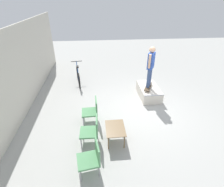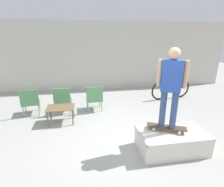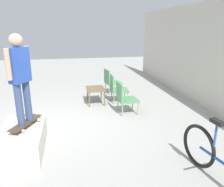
{
  "view_description": "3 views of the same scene",
  "coord_description": "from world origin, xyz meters",
  "px_view_note": "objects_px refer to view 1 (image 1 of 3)",
  "views": [
    {
      "loc": [
        -5.38,
        1.62,
        3.85
      ],
      "look_at": [
        -0.0,
        1.11,
        0.79
      ],
      "focal_mm": 28.0,
      "sensor_mm": 36.0,
      "label": 1
    },
    {
      "loc": [
        -0.78,
        -3.57,
        2.39
      ],
      "look_at": [
        0.02,
        1.28,
        0.75
      ],
      "focal_mm": 28.0,
      "sensor_mm": 36.0,
      "label": 2
    },
    {
      "loc": [
        5.0,
        0.38,
        2.28
      ],
      "look_at": [
        0.01,
        1.38,
        0.74
      ],
      "focal_mm": 35.0,
      "sensor_mm": 36.0,
      "label": 3
    }
  ],
  "objects_px": {
    "coffee_table": "(115,130)",
    "bicycle": "(78,76)",
    "skateboard_on_ramp": "(148,86)",
    "person_skater": "(151,64)",
    "skate_ramp_box": "(149,92)",
    "patio_chair_left": "(92,157)",
    "patio_chair_center": "(92,130)",
    "patio_chair_right": "(92,110)"
  },
  "relations": [
    {
      "from": "coffee_table",
      "to": "bicycle",
      "type": "relative_size",
      "value": 0.45
    },
    {
      "from": "coffee_table",
      "to": "bicycle",
      "type": "xyz_separation_m",
      "value": [
        4.05,
        1.37,
        -0.02
      ]
    },
    {
      "from": "skateboard_on_ramp",
      "to": "person_skater",
      "type": "bearing_deg",
      "value": -20.09
    },
    {
      "from": "skate_ramp_box",
      "to": "bicycle",
      "type": "bearing_deg",
      "value": 63.28
    },
    {
      "from": "coffee_table",
      "to": "bicycle",
      "type": "bearing_deg",
      "value": 18.67
    },
    {
      "from": "bicycle",
      "to": "skateboard_on_ramp",
      "type": "bearing_deg",
      "value": -127.72
    },
    {
      "from": "patio_chair_left",
      "to": "patio_chair_center",
      "type": "distance_m",
      "value": 0.98
    },
    {
      "from": "skate_ramp_box",
      "to": "patio_chair_left",
      "type": "bearing_deg",
      "value": 145.37
    },
    {
      "from": "skate_ramp_box",
      "to": "person_skater",
      "type": "height_order",
      "value": "person_skater"
    },
    {
      "from": "coffee_table",
      "to": "patio_chair_center",
      "type": "distance_m",
      "value": 0.68
    },
    {
      "from": "coffee_table",
      "to": "patio_chair_center",
      "type": "bearing_deg",
      "value": 90.22
    },
    {
      "from": "bicycle",
      "to": "skate_ramp_box",
      "type": "bearing_deg",
      "value": -125.49
    },
    {
      "from": "patio_chair_center",
      "to": "bicycle",
      "type": "height_order",
      "value": "bicycle"
    },
    {
      "from": "patio_chair_right",
      "to": "person_skater",
      "type": "bearing_deg",
      "value": 118.24
    },
    {
      "from": "patio_chair_right",
      "to": "bicycle",
      "type": "xyz_separation_m",
      "value": [
        3.05,
        0.7,
        -0.07
      ]
    },
    {
      "from": "patio_chair_left",
      "to": "bicycle",
      "type": "bearing_deg",
      "value": 178.55
    },
    {
      "from": "skateboard_on_ramp",
      "to": "patio_chair_right",
      "type": "distance_m",
      "value": 2.7
    },
    {
      "from": "patio_chair_left",
      "to": "bicycle",
      "type": "distance_m",
      "value": 5.08
    },
    {
      "from": "patio_chair_left",
      "to": "patio_chair_right",
      "type": "height_order",
      "value": "same"
    },
    {
      "from": "coffee_table",
      "to": "patio_chair_right",
      "type": "relative_size",
      "value": 0.89
    },
    {
      "from": "coffee_table",
      "to": "bicycle",
      "type": "distance_m",
      "value": 4.28
    },
    {
      "from": "patio_chair_center",
      "to": "patio_chair_left",
      "type": "bearing_deg",
      "value": 1.54
    },
    {
      "from": "coffee_table",
      "to": "bicycle",
      "type": "height_order",
      "value": "bicycle"
    },
    {
      "from": "patio_chair_center",
      "to": "skate_ramp_box",
      "type": "bearing_deg",
      "value": 137.77
    },
    {
      "from": "skateboard_on_ramp",
      "to": "person_skater",
      "type": "distance_m",
      "value": 0.98
    },
    {
      "from": "person_skater",
      "to": "bicycle",
      "type": "xyz_separation_m",
      "value": [
        1.67,
        3.01,
        -1.11
      ]
    },
    {
      "from": "skate_ramp_box",
      "to": "patio_chair_left",
      "type": "xyz_separation_m",
      "value": [
        -3.47,
        2.4,
        0.24
      ]
    },
    {
      "from": "skateboard_on_ramp",
      "to": "person_skater",
      "type": "height_order",
      "value": "person_skater"
    },
    {
      "from": "skate_ramp_box",
      "to": "bicycle",
      "type": "height_order",
      "value": "bicycle"
    },
    {
      "from": "patio_chair_center",
      "to": "patio_chair_right",
      "type": "xyz_separation_m",
      "value": [
        1.0,
        0.0,
        0.0
      ]
    },
    {
      "from": "skate_ramp_box",
      "to": "patio_chair_center",
      "type": "height_order",
      "value": "patio_chair_center"
    },
    {
      "from": "patio_chair_right",
      "to": "skate_ramp_box",
      "type": "bearing_deg",
      "value": 119.27
    },
    {
      "from": "skateboard_on_ramp",
      "to": "patio_chair_left",
      "type": "distance_m",
      "value": 4.09
    },
    {
      "from": "patio_chair_right",
      "to": "bicycle",
      "type": "bearing_deg",
      "value": -169.86
    },
    {
      "from": "patio_chair_right",
      "to": "bicycle",
      "type": "relative_size",
      "value": 0.51
    },
    {
      "from": "patio_chair_center",
      "to": "bicycle",
      "type": "bearing_deg",
      "value": -168.66
    },
    {
      "from": "patio_chair_left",
      "to": "bicycle",
      "type": "xyz_separation_m",
      "value": [
        5.03,
        0.69,
        -0.07
      ]
    },
    {
      "from": "person_skater",
      "to": "coffee_table",
      "type": "xyz_separation_m",
      "value": [
        -2.39,
        1.64,
        -1.1
      ]
    },
    {
      "from": "coffee_table",
      "to": "patio_chair_center",
      "type": "xyz_separation_m",
      "value": [
        -0.0,
        0.67,
        0.06
      ]
    },
    {
      "from": "patio_chair_center",
      "to": "person_skater",
      "type": "bearing_deg",
      "value": 137.5
    },
    {
      "from": "skate_ramp_box",
      "to": "coffee_table",
      "type": "height_order",
      "value": "coffee_table"
    },
    {
      "from": "patio_chair_left",
      "to": "bicycle",
      "type": "relative_size",
      "value": 0.51
    }
  ]
}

